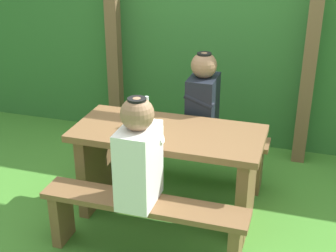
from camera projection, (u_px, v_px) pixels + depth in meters
name	position (u px, v px, depth m)	size (l,w,h in m)	color
ground_plane	(168.00, 212.00, 3.77)	(12.00, 12.00, 0.00)	#44862E
hedge_backdrop	(218.00, 52.00, 4.97)	(6.40, 0.74, 1.69)	#316A2E
pergola_post_left	(113.00, 30.00, 4.61)	(0.12, 0.12, 2.26)	brown
pergola_post_right	(312.00, 44.00, 4.11)	(0.12, 0.12, 2.26)	brown
picnic_table	(168.00, 158.00, 3.57)	(1.40, 0.64, 0.71)	brown
bench_near	(144.00, 217.00, 3.16)	(1.40, 0.24, 0.45)	brown
bench_far	(187.00, 146.00, 4.12)	(1.40, 0.24, 0.45)	brown
person_white_shirt	(139.00, 155.00, 2.98)	(0.25, 0.35, 0.72)	white
person_black_coat	(203.00, 99.00, 3.89)	(0.25, 0.35, 0.72)	black
drinking_glass	(158.00, 132.00, 3.35)	(0.08, 0.08, 0.09)	silver
bottle_left	(147.00, 113.00, 3.55)	(0.06, 0.06, 0.22)	silver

